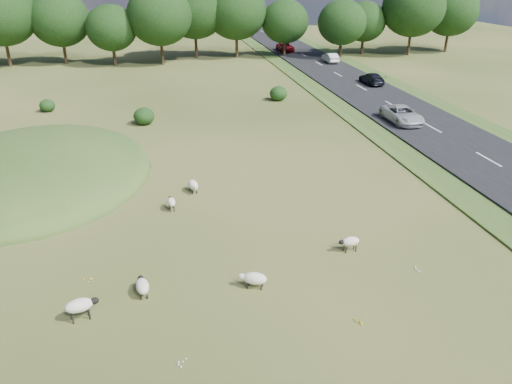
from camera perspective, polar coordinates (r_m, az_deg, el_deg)
ground at (r=44.03m, az=-6.67°, el=7.04°), size 160.00×160.00×0.00m
mound at (r=37.41m, az=-24.14°, el=1.84°), size 16.00×20.00×4.00m
road at (r=58.31m, az=12.71°, el=11.03°), size 8.00×150.00×0.25m
treeline at (r=77.68m, az=-10.22°, el=19.26°), size 96.28×14.66×11.70m
shrubs at (r=49.94m, az=-8.49°, el=9.89°), size 24.89×8.09×1.53m
sheep_0 at (r=22.24m, az=-0.24°, el=-9.85°), size 1.35×0.93×0.75m
sheep_1 at (r=25.24m, az=10.69°, el=-5.59°), size 1.12×0.55×0.80m
sheep_2 at (r=22.35m, az=-12.87°, el=-10.41°), size 0.70×1.30×0.73m
sheep_3 at (r=29.34m, az=-9.66°, el=-1.11°), size 0.54×1.07×0.76m
sheep_4 at (r=31.51m, az=-7.19°, el=0.79°), size 0.77×1.37×0.76m
sheep_5 at (r=21.52m, az=-19.46°, el=-12.13°), size 1.39×0.84×0.97m
car_1 at (r=109.30m, az=2.20°, el=17.97°), size 1.71×4.21×1.22m
car_2 at (r=46.85m, az=16.37°, el=8.51°), size 2.37×5.14×1.43m
car_3 at (r=75.81m, az=8.51°, el=14.95°), size 1.43×4.09×1.35m
car_4 at (r=85.66m, az=3.39°, el=16.22°), size 2.23×4.83×1.34m
car_6 at (r=62.16m, az=13.10°, el=12.53°), size 1.82×4.47×1.30m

